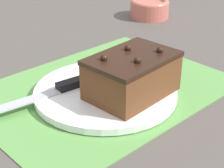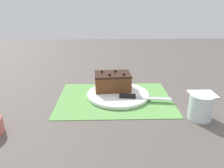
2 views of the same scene
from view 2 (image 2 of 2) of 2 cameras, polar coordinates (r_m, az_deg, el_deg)
ground_plane at (r=0.90m, az=0.72°, el=-3.93°), size 3.00×3.00×0.00m
placemat_woven at (r=0.90m, az=0.72°, el=-3.81°), size 0.46×0.34×0.00m
cake_plate at (r=0.92m, az=1.57°, el=-2.73°), size 0.26×0.26×0.01m
chocolate_cake at (r=0.94m, az=0.14°, el=0.71°), size 0.16×0.11×0.08m
serving_knife at (r=0.87m, az=6.34°, el=-3.33°), size 0.21×0.05×0.01m
drinking_glass at (r=0.80m, az=22.19°, el=-5.54°), size 0.08×0.08×0.09m
folded_napkin at (r=1.02m, az=22.64°, el=-2.36°), size 0.11×0.09×0.01m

